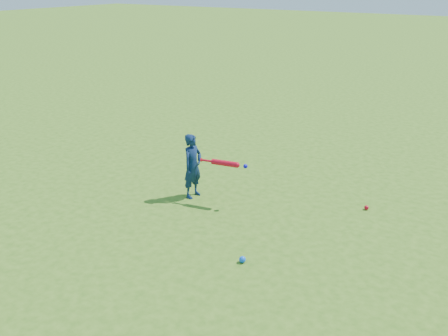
% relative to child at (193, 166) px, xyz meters
% --- Properties ---
extents(ground, '(80.00, 80.00, 0.00)m').
position_rel_child_xyz_m(ground, '(-0.48, 0.19, -0.49)').
color(ground, '#3A6818').
rests_on(ground, ground).
extents(child, '(0.25, 0.37, 0.97)m').
position_rel_child_xyz_m(child, '(0.00, 0.00, 0.00)').
color(child, '#0E2145').
rests_on(child, ground).
extents(ground_ball_red, '(0.06, 0.06, 0.06)m').
position_rel_child_xyz_m(ground_ball_red, '(2.35, 0.95, -0.46)').
color(ground_ball_red, red).
rests_on(ground_ball_red, ground).
extents(ground_ball_blue, '(0.08, 0.08, 0.08)m').
position_rel_child_xyz_m(ground_ball_blue, '(1.58, -1.21, -0.45)').
color(ground_ball_blue, blue).
rests_on(ground_ball_blue, ground).
extents(bat_swing, '(0.71, 0.18, 0.08)m').
position_rel_child_xyz_m(bat_swing, '(0.56, 0.06, 0.14)').
color(bat_swing, red).
rests_on(bat_swing, ground).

